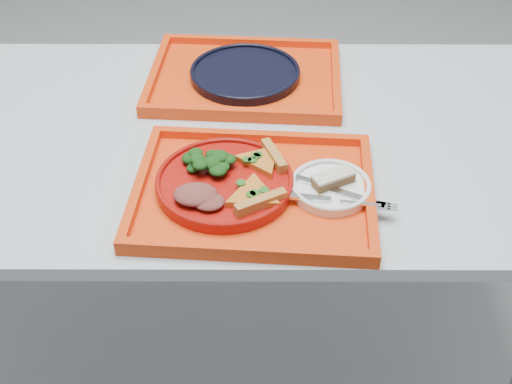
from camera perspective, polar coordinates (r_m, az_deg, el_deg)
ground at (r=1.92m, az=-3.76°, el=-13.27°), size 10.00×10.00×0.00m
table at (r=1.44m, az=-4.92°, el=2.91°), size 1.60×0.80×0.75m
tray_main at (r=1.22m, az=-0.20°, el=-0.12°), size 0.47×0.38×0.01m
tray_far at (r=1.56m, az=-0.97°, el=9.97°), size 0.47×0.38×0.01m
dinner_plate at (r=1.22m, az=-2.80°, el=0.73°), size 0.26×0.26×0.02m
side_plate at (r=1.22m, az=6.65°, el=0.33°), size 0.15×0.15×0.01m
navy_plate at (r=1.55m, az=-0.97°, el=10.42°), size 0.26×0.26×0.02m
pizza_slice_a at (r=1.16m, az=-0.26°, el=-0.10°), size 0.14×0.15×0.02m
pizza_slice_b at (r=1.24m, az=0.47°, el=2.99°), size 0.13×0.13×0.02m
salad_heap at (r=1.23m, az=-4.23°, el=3.05°), size 0.09×0.08×0.04m
meat_portion at (r=1.16m, az=-5.38°, el=-0.22°), size 0.08×0.06×0.02m
dessert_bar at (r=1.21m, az=6.88°, el=1.19°), size 0.09×0.07×0.02m
knife at (r=1.20m, az=7.22°, el=0.17°), size 0.17×0.10×0.01m
fork at (r=1.17m, az=7.39°, el=-0.79°), size 0.19×0.05×0.01m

